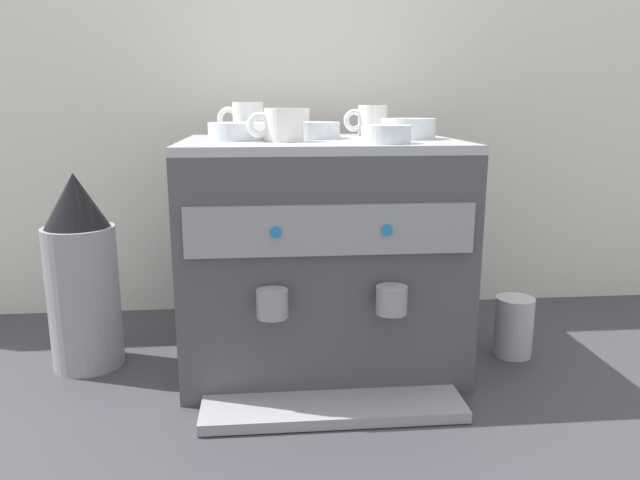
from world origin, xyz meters
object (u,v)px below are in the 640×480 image
object	(u,v)px
ceramic_cup_0	(246,119)
ceramic_cup_1	(371,120)
ceramic_bowl_2	(239,132)
ceramic_bowl_0	(315,131)
milk_pitcher	(514,327)
coffee_grinder	(82,276)
ceramic_cup_3	(292,122)
espresso_machine	(320,253)
ceramic_bowl_3	(408,129)
ceramic_bowl_1	(386,135)
ceramic_cup_2	(282,125)

from	to	relation	value
ceramic_cup_0	ceramic_cup_1	size ratio (longest dim) A/B	1.02
ceramic_bowl_2	ceramic_bowl_0	bearing A→B (deg)	10.19
milk_pitcher	ceramic_cup_1	bearing A→B (deg)	149.80
ceramic_bowl_0	coffee_grinder	world-z (taller)	ceramic_bowl_0
ceramic_cup_3	coffee_grinder	size ratio (longest dim) A/B	0.26
ceramic_bowl_0	ceramic_cup_3	bearing A→B (deg)	113.10
espresso_machine	ceramic_cup_3	size ratio (longest dim) A/B	5.23
ceramic_cup_0	ceramic_cup_3	size ratio (longest dim) A/B	0.99
ceramic_bowl_3	milk_pitcher	xyz separation A→B (m)	(0.24, -0.04, -0.43)
ceramic_bowl_2	ceramic_bowl_3	size ratio (longest dim) A/B	1.12
milk_pitcher	ceramic_cup_0	bearing A→B (deg)	165.17
espresso_machine	ceramic_cup_0	bearing A→B (deg)	141.22
espresso_machine	ceramic_bowl_3	bearing A→B (deg)	1.45
ceramic_cup_1	ceramic_bowl_1	xyz separation A→B (m)	(-0.02, -0.27, -0.02)
ceramic_cup_1	ceramic_bowl_0	distance (m)	0.17
ceramic_cup_2	milk_pitcher	bearing A→B (deg)	3.17
ceramic_cup_3	coffee_grinder	xyz separation A→B (m)	(-0.45, -0.14, -0.31)
coffee_grinder	ceramic_cup_3	bearing A→B (deg)	17.10
ceramic_cup_1	ceramic_bowl_1	world-z (taller)	ceramic_cup_1
espresso_machine	ceramic_bowl_2	xyz separation A→B (m)	(-0.16, 0.01, 0.26)
ceramic_cup_0	ceramic_cup_1	world-z (taller)	ceramic_cup_0
ceramic_bowl_3	coffee_grinder	bearing A→B (deg)	-179.81
coffee_grinder	ceramic_bowl_0	bearing A→B (deg)	3.94
ceramic_cup_1	ceramic_cup_3	world-z (taller)	ceramic_cup_1
ceramic_bowl_0	ceramic_bowl_1	size ratio (longest dim) A/B	1.13
espresso_machine	ceramic_cup_2	size ratio (longest dim) A/B	5.03
espresso_machine	ceramic_cup_2	bearing A→B (deg)	-143.26
ceramic_cup_1	ceramic_bowl_3	size ratio (longest dim) A/B	0.92
ceramic_cup_0	ceramic_bowl_1	world-z (taller)	ceramic_cup_0
ceramic_cup_0	ceramic_cup_3	distance (m)	0.10
ceramic_bowl_3	ceramic_cup_1	bearing A→B (deg)	111.48
ceramic_cup_1	ceramic_cup_2	world-z (taller)	ceramic_cup_1
coffee_grinder	milk_pitcher	bearing A→B (deg)	-2.08
ceramic_bowl_2	coffee_grinder	distance (m)	0.45
ceramic_cup_2	ceramic_bowl_1	bearing A→B (deg)	-20.24
ceramic_bowl_2	ceramic_bowl_3	bearing A→B (deg)	-0.56
ceramic_bowl_1	ceramic_bowl_2	distance (m)	0.31
ceramic_bowl_3	coffee_grinder	xyz separation A→B (m)	(-0.68, -0.00, -0.30)
ceramic_cup_1	ceramic_bowl_2	size ratio (longest dim) A/B	0.83
ceramic_cup_1	ceramic_bowl_3	xyz separation A→B (m)	(0.05, -0.14, -0.01)
ceramic_bowl_2	milk_pitcher	world-z (taller)	ceramic_bowl_2
ceramic_cup_2	ceramic_bowl_0	bearing A→B (deg)	53.16
espresso_machine	ceramic_bowl_0	xyz separation A→B (m)	(-0.01, 0.04, 0.26)
ceramic_bowl_1	coffee_grinder	bearing A→B (deg)	167.80
ceramic_bowl_2	coffee_grinder	size ratio (longest dim) A/B	0.30
ceramic_bowl_1	milk_pitcher	world-z (taller)	ceramic_bowl_1
ceramic_cup_0	ceramic_cup_2	xyz separation A→B (m)	(0.07, -0.18, -0.01)
ceramic_cup_2	milk_pitcher	size ratio (longest dim) A/B	0.84
ceramic_bowl_1	ceramic_cup_1	bearing A→B (deg)	85.82
ceramic_cup_1	ceramic_bowl_1	size ratio (longest dim) A/B	1.12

